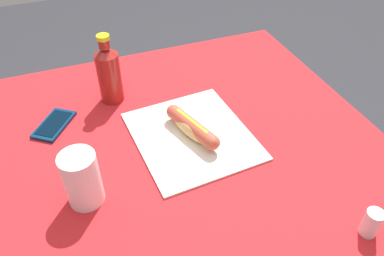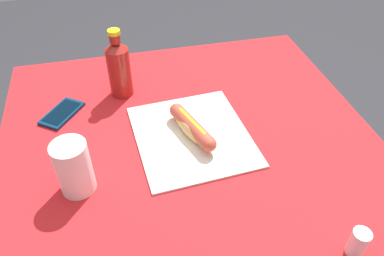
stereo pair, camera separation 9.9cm
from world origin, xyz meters
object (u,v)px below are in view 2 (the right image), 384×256
object	(u,v)px
hot_dog	(192,127)
cell_phone	(62,113)
soda_bottle	(119,68)
drinking_cup	(74,168)
salt_shaker	(358,243)

from	to	relation	value
hot_dog	cell_phone	distance (m)	0.38
soda_bottle	drinking_cup	xyz separation A→B (m)	(0.35, -0.13, -0.02)
cell_phone	drinking_cup	size ratio (longest dim) A/B	1.08
soda_bottle	drinking_cup	bearing A→B (deg)	-20.79
soda_bottle	drinking_cup	world-z (taller)	soda_bottle
soda_bottle	salt_shaker	size ratio (longest dim) A/B	3.25
cell_phone	salt_shaker	xyz separation A→B (m)	(0.58, 0.57, 0.03)
hot_dog	drinking_cup	bearing A→B (deg)	-69.46
hot_dog	salt_shaker	size ratio (longest dim) A/B	2.95
cell_phone	salt_shaker	world-z (taller)	salt_shaker
hot_dog	drinking_cup	world-z (taller)	drinking_cup
drinking_cup	soda_bottle	bearing A→B (deg)	159.21
cell_phone	hot_dog	bearing A→B (deg)	62.60
hot_dog	soda_bottle	world-z (taller)	soda_bottle
soda_bottle	salt_shaker	xyz separation A→B (m)	(0.65, 0.39, -0.06)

